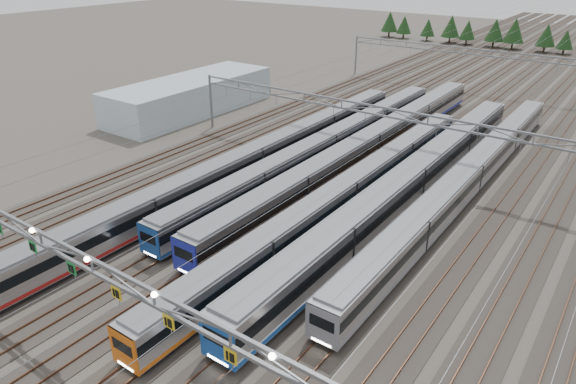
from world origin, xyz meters
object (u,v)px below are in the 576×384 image
Objects in this scene: train_a at (254,160)px; gantry_far at (491,59)px; west_shed at (191,96)px; train_e at (411,182)px; gantry_mid at (382,119)px; train_b at (327,145)px; train_c at (369,145)px; train_f at (469,176)px; train_d at (345,194)px; gantry_near at (91,269)px.

train_a is 1.16× the size of gantry_far.
gantry_far reaches higher than west_shed.
gantry_mid reaches higher than train_e.
train_b is at bearing -10.07° from west_shed.
train_b is 5.33m from train_c.
train_c is at bearing 53.51° from train_a.
train_e is 0.99× the size of train_f.
train_d is 1.88× the size of west_shed.
train_b is 1.05× the size of train_d.
train_d is at bearing -22.92° from west_shed.
train_c is 34.27m from west_shed.
gantry_mid is (-6.75, 6.16, 4.18)m from train_e.
train_b is 0.96× the size of train_f.
train_a is at bearing -166.38° from train_e.
west_shed is (-25.18, 14.58, 0.72)m from train_a.
west_shed reaches higher than train_b.
gantry_near is at bearing -90.03° from gantry_far.
train_c is 42.12m from gantry_near.
gantry_mid is at bearing 177.28° from train_f.
train_a is at bearing -101.45° from gantry_far.
train_f is at bearing 51.35° from train_e.
train_c is 1.15× the size of train_d.
train_d is at bearing -87.75° from gantry_far.
train_c is at bearing -92.97° from gantry_far.
gantry_near is (-2.30, -27.82, 5.16)m from train_d.
train_c reaches higher than train_f.
train_a is 1.16× the size of gantry_near.
gantry_mid is at bearing -36.13° from train_c.
train_e is 44.38m from west_shed.
train_f is 41.48m from gantry_near.
train_b is 46.92m from gantry_far.
train_e is 7.21m from train_f.
train_b is 39.80m from gantry_near.
gantry_mid reaches higher than train_f.
train_d is (13.50, -1.78, -0.08)m from train_a.
train_e reaches higher than train_b.
gantry_mid is (-2.25, 12.30, 4.46)m from train_d.
train_d is (4.50, -13.94, -0.16)m from train_c.
train_a is 1.16× the size of train_d.
west_shed is (-29.68, 5.27, 0.75)m from train_b.
train_f is 2.05× the size of west_shed.
west_shed reaches higher than train_d.
train_f is at bearing 23.94° from train_a.
train_f is (9.00, 11.76, 0.05)m from train_d.
train_d is at bearing -127.42° from train_f.
train_b is at bearing 99.78° from gantry_near.
gantry_far reaches higher than train_f.
train_d is 1.00× the size of gantry_far.
gantry_near is 57.39m from west_shed.
train_b is 1.04× the size of gantry_far.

